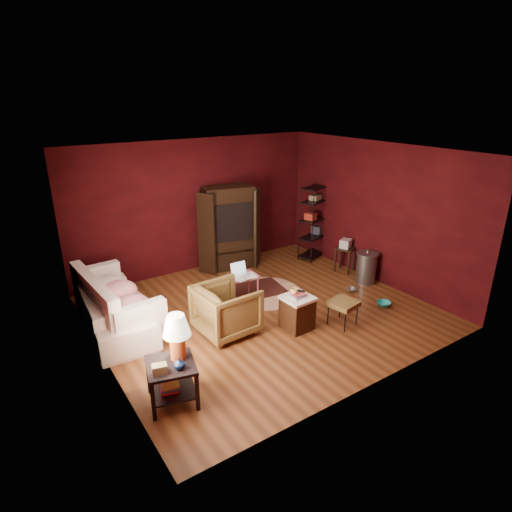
{
  "coord_description": "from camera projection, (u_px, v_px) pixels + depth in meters",
  "views": [
    {
      "loc": [
        -3.85,
        -5.58,
        3.67
      ],
      "look_at": [
        0.0,
        0.2,
        1.0
      ],
      "focal_mm": 30.0,
      "sensor_mm": 36.0,
      "label": 1
    }
  ],
  "objects": [
    {
      "name": "sofa_cushions",
      "position": [
        114.0,
        304.0,
        7.0
      ],
      "size": [
        0.97,
        2.13,
        0.87
      ],
      "rotation": [
        0.0,
        0.0,
        0.07
      ],
      "color": "white",
      "rests_on": "sofa"
    },
    {
      "name": "hamper",
      "position": [
        297.0,
        312.0,
        7.01
      ],
      "size": [
        0.49,
        0.49,
        0.66
      ],
      "rotation": [
        0.0,
        0.0,
        0.05
      ],
      "color": "#42200F",
      "rests_on": "ground"
    },
    {
      "name": "vase",
      "position": [
        179.0,
        364.0,
        5.13
      ],
      "size": [
        0.14,
        0.15,
        0.14
      ],
      "primitive_type": "imported",
      "rotation": [
        0.0,
        0.0,
        0.03
      ],
      "color": "#0D1D42",
      "rests_on": "side_table"
    },
    {
      "name": "pet_bowl_steel",
      "position": [
        351.0,
        286.0,
        8.39
      ],
      "size": [
        0.22,
        0.1,
        0.22
      ],
      "primitive_type": "imported",
      "rotation": [
        0.0,
        0.0,
        -0.24
      ],
      "color": "silver",
      "rests_on": "ground"
    },
    {
      "name": "rug_oriental",
      "position": [
        253.0,
        290.0,
        8.43
      ],
      "size": [
        1.33,
        0.99,
        0.01
      ],
      "rotation": [
        0.0,
        0.0,
        -0.15
      ],
      "color": "#521C16",
      "rests_on": "ground"
    },
    {
      "name": "small_stand",
      "position": [
        345.0,
        248.0,
        9.19
      ],
      "size": [
        0.48,
        0.48,
        0.72
      ],
      "rotation": [
        0.0,
        0.0,
        0.43
      ],
      "color": "black",
      "rests_on": "ground"
    },
    {
      "name": "rug_round",
      "position": [
        263.0,
        293.0,
        8.35
      ],
      "size": [
        1.97,
        1.97,
        0.01
      ],
      "rotation": [
        0.0,
        0.0,
        0.4
      ],
      "color": "beige",
      "rests_on": "ground"
    },
    {
      "name": "laptop_desk",
      "position": [
        242.0,
        278.0,
        7.94
      ],
      "size": [
        0.58,
        0.46,
        0.71
      ],
      "rotation": [
        0.0,
        0.0,
        -0.03
      ],
      "color": "#DF667D",
      "rests_on": "ground"
    },
    {
      "name": "trash_can",
      "position": [
        366.0,
        267.0,
        8.71
      ],
      "size": [
        0.48,
        0.48,
        0.69
      ],
      "rotation": [
        0.0,
        0.0,
        -0.08
      ],
      "color": "gray",
      "rests_on": "ground"
    },
    {
      "name": "sofa",
      "position": [
        113.0,
        302.0,
        7.01
      ],
      "size": [
        0.83,
        2.35,
        0.9
      ],
      "primitive_type": "imported",
      "rotation": [
        0.0,
        0.0,
        1.5
      ],
      "color": "white",
      "rests_on": "ground"
    },
    {
      "name": "tv_armoire",
      "position": [
        229.0,
        226.0,
        9.27
      ],
      "size": [
        1.4,
        0.93,
        1.81
      ],
      "rotation": [
        0.0,
        0.0,
        -0.2
      ],
      "color": "black",
      "rests_on": "ground"
    },
    {
      "name": "armchair",
      "position": [
        226.0,
        307.0,
        6.83
      ],
      "size": [
        0.86,
        0.92,
        0.9
      ],
      "primitive_type": "imported",
      "rotation": [
        0.0,
        0.0,
        1.62
      ],
      "color": "black",
      "rests_on": "ground"
    },
    {
      "name": "room",
      "position": [
        261.0,
        238.0,
        7.11
      ],
      "size": [
        5.54,
        5.04,
        2.84
      ],
      "color": "brown",
      "rests_on": "ground"
    },
    {
      "name": "wire_shelving",
      "position": [
        315.0,
        219.0,
        9.86
      ],
      "size": [
        0.9,
        0.62,
        1.69
      ],
      "rotation": [
        0.0,
        0.0,
        0.36
      ],
      "color": "black",
      "rests_on": "ground"
    },
    {
      "name": "mug",
      "position": [
        294.0,
        291.0,
        6.84
      ],
      "size": [
        0.14,
        0.12,
        0.12
      ],
      "primitive_type": "imported",
      "rotation": [
        0.0,
        0.0,
        0.25
      ],
      "color": "#F8D679",
      "rests_on": "hamper"
    },
    {
      "name": "footstool",
      "position": [
        343.0,
        304.0,
        7.08
      ],
      "size": [
        0.5,
        0.5,
        0.44
      ],
      "rotation": [
        0.0,
        0.0,
        0.18
      ],
      "color": "black",
      "rests_on": "ground"
    },
    {
      "name": "side_table",
      "position": [
        174.0,
        351.0,
        5.25
      ],
      "size": [
        0.71,
        0.71,
        1.16
      ],
      "rotation": [
        0.0,
        0.0,
        -0.26
      ],
      "color": "black",
      "rests_on": "ground"
    },
    {
      "name": "pet_bowl_turquoise",
      "position": [
        384.0,
        299.0,
        7.8
      ],
      "size": [
        0.26,
        0.1,
        0.26
      ],
      "primitive_type": "imported",
      "rotation": [
        0.0,
        0.0,
        -0.09
      ],
      "color": "#29C1C2",
      "rests_on": "ground"
    }
  ]
}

